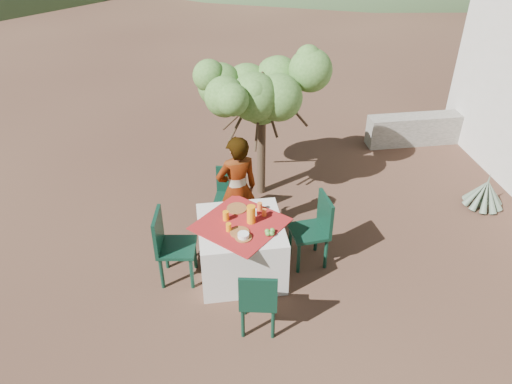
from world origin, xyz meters
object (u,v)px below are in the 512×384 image
chair_right (315,227)px  shrub_tree (265,96)px  table (241,248)px  chair_left (170,244)px  chair_far (229,193)px  juice_pitcher (251,214)px  chair_near (258,299)px  agave (485,194)px  person (237,190)px

chair_right → shrub_tree: bearing=-174.0°
table → chair_left: bearing=179.1°
table → chair_left: chair_left is taller
chair_left → chair_right: bearing=-79.4°
chair_far → juice_pitcher: juice_pitcher is taller
chair_near → shrub_tree: shrub_tree is taller
agave → juice_pitcher: 3.85m
chair_far → juice_pitcher: 1.19m
chair_far → agave: chair_far is taller
chair_near → juice_pitcher: bearing=-82.8°
chair_near → agave: bearing=-142.0°
chair_near → person: bearing=-78.3°
table → chair_far: chair_far is taller
table → person: size_ratio=0.83×
table → chair_near: 1.00m
chair_left → person: person is taller
chair_right → chair_far: bearing=-141.7°
chair_near → chair_right: chair_right is taller
chair_right → juice_pitcher: bearing=-90.3°
chair_near → shrub_tree: size_ratio=0.44×
chair_right → juice_pitcher: juice_pitcher is taller
table → shrub_tree: bearing=72.2°
chair_far → juice_pitcher: size_ratio=3.63×
table → chair_left: 0.88m
agave → chair_left: bearing=-168.9°
table → shrub_tree: (0.60, 1.86, 1.21)m
table → juice_pitcher: (0.13, 0.01, 0.50)m
person → chair_left: bearing=23.4°
chair_near → person: person is taller
chair_far → person: person is taller
shrub_tree → chair_far: bearing=-130.3°
chair_far → chair_left: size_ratio=0.86×
chair_near → chair_right: 1.40m
agave → table: bearing=-166.3°
person → chair_right: bearing=131.4°
table → chair_left: size_ratio=1.34×
table → juice_pitcher: juice_pitcher is taller
chair_far → juice_pitcher: (0.16, -1.11, 0.41)m
person → juice_pitcher: person is taller
chair_left → agave: size_ratio=1.53×
chair_far → agave: bearing=11.6°
chair_right → agave: bearing=101.0°
agave → juice_pitcher: bearing=-166.0°
table → chair_near: (0.07, -0.99, 0.11)m
chair_far → shrub_tree: bearing=64.2°
chair_far → shrub_tree: 1.48m
chair_left → shrub_tree: 2.58m
chair_far → person: bearing=-65.4°
chair_left → agave: bearing=-70.6°
chair_left → agave: chair_left is taller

